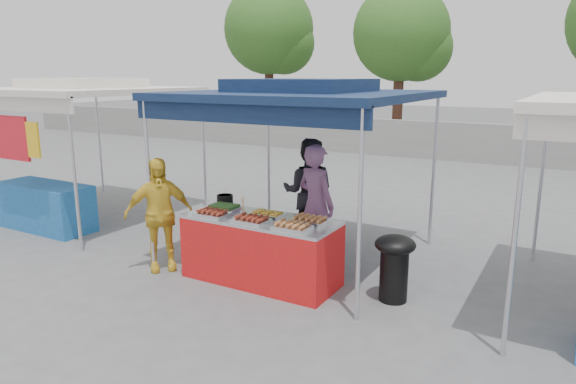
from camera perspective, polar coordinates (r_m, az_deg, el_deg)
The scene contains 22 objects.
ground_plane at distance 6.88m, azimuth -2.53°, elevation -9.53°, with size 80.00×80.00×0.00m, color #5D5E60.
back_wall at distance 16.84m, azimuth 18.01°, elevation 5.34°, with size 40.00×0.25×1.20m, color gray.
main_canopy at distance 7.20m, azimuth 1.49°, elevation 10.87°, with size 3.20×3.20×2.57m.
neighbor_stall_left at distance 9.96m, azimuth -23.27°, elevation 5.94°, with size 3.20×3.20×2.57m.
tree_0 at distance 22.01m, azimuth -1.74°, elevation 17.25°, with size 3.69×3.67×6.30m.
tree_1 at distance 18.98m, azimuth 12.90°, elevation 16.43°, with size 3.41×3.33×5.72m.
vendor_table at distance 6.65m, azimuth -3.03°, elevation -6.42°, with size 2.00×0.80×0.85m.
food_tray_fl at distance 6.65m, azimuth -8.40°, elevation -2.40°, with size 0.42×0.30×0.07m.
food_tray_fm at distance 6.31m, azimuth -4.07°, elevation -3.14°, with size 0.42×0.30×0.07m.
food_tray_fr at distance 6.02m, azimuth 0.46°, elevation -3.89°, with size 0.42×0.30×0.07m.
food_tray_bl at distance 6.94m, azimuth -7.10°, elevation -1.72°, with size 0.42×0.30×0.07m.
food_tray_bm at distance 6.58m, azimuth -2.28°, elevation -2.45°, with size 0.42×0.30×0.07m.
food_tray_br at distance 6.29m, azimuth 2.45°, elevation -3.18°, with size 0.42×0.30×0.07m.
cooking_pot at distance 7.25m, azimuth -7.02°, elevation -0.84°, with size 0.23×0.23×0.13m, color black.
skewer_cup at distance 6.51m, azimuth -5.04°, elevation -2.54°, with size 0.08×0.08×0.10m, color silver.
wok_burner at distance 6.20m, azimuth 11.74°, elevation -7.63°, with size 0.48×0.48×0.81m.
crate_left at distance 7.33m, azimuth -3.23°, elevation -6.81°, with size 0.52×0.37×0.31m, color #143FA9.
crate_right at distance 7.01m, azimuth 2.36°, elevation -7.64°, with size 0.56×0.39×0.33m, color #143FA9.
crate_stacked at distance 6.90m, azimuth 2.38°, elevation -5.14°, with size 0.52×0.36×0.31m, color #143FA9.
vendor_woman at distance 7.17m, azimuth 3.11°, elevation -1.42°, with size 0.62×0.41×1.71m, color #8F5B86.
helper_man at distance 7.98m, azimuth 2.27°, elevation -0.02°, with size 0.82×0.64×1.69m, color black.
customer_person at distance 7.16m, azimuth -14.15°, elevation -2.43°, with size 0.91×0.38×1.56m, color yellow.
Camera 1 is at (3.43, -5.36, 2.62)m, focal length 32.00 mm.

